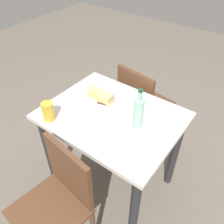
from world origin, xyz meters
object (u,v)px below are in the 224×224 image
(water_bottle, at_px, (138,112))
(beer_glass, at_px, (48,111))
(baguette_sandwich_near, at_px, (101,95))
(knife_near, at_px, (97,103))
(chair_far, at_px, (59,198))
(chair_near, at_px, (140,103))
(dining_table, at_px, (112,130))
(plate_near, at_px, (101,100))

(water_bottle, distance_m, beer_glass, 0.58)
(baguette_sandwich_near, xyz_separation_m, knife_near, (-0.01, 0.05, -0.03))
(chair_far, bearing_deg, chair_near, -85.04)
(baguette_sandwich_near, bearing_deg, chair_near, -98.22)
(dining_table, xyz_separation_m, knife_near, (0.14, -0.02, 0.17))
(chair_far, xyz_separation_m, plate_near, (0.17, -0.62, 0.30))
(beer_glass, bearing_deg, water_bottle, -149.34)
(knife_near, bearing_deg, dining_table, 171.88)
(chair_near, height_order, knife_near, chair_near)
(dining_table, distance_m, knife_near, 0.23)
(water_bottle, bearing_deg, dining_table, 3.15)
(plate_near, bearing_deg, beer_glass, 67.55)
(plate_near, height_order, knife_near, knife_near)
(plate_near, height_order, baguette_sandwich_near, baguette_sandwich_near)
(chair_far, relative_size, chair_near, 1.00)
(dining_table, relative_size, chair_far, 1.07)
(chair_far, relative_size, water_bottle, 3.08)
(chair_far, relative_size, baguette_sandwich_near, 4.38)
(baguette_sandwich_near, bearing_deg, chair_far, 104.87)
(dining_table, height_order, chair_far, chair_far)
(water_bottle, height_order, beer_glass, water_bottle)
(dining_table, distance_m, chair_near, 0.58)
(water_bottle, bearing_deg, chair_far, 71.97)
(dining_table, height_order, plate_near, plate_near)
(plate_near, bearing_deg, chair_near, -98.22)
(chair_near, xyz_separation_m, baguette_sandwich_near, (0.07, 0.48, 0.34))
(chair_far, xyz_separation_m, water_bottle, (-0.18, -0.56, 0.40))
(chair_near, distance_m, water_bottle, 0.73)
(water_bottle, relative_size, beer_glass, 2.14)
(dining_table, distance_m, baguette_sandwich_near, 0.27)
(chair_near, relative_size, water_bottle, 3.08)
(dining_table, bearing_deg, plate_near, -24.65)
(knife_near, xyz_separation_m, water_bottle, (-0.34, 0.01, 0.09))
(baguette_sandwich_near, bearing_deg, knife_near, 101.63)
(chair_near, bearing_deg, beer_glass, 75.52)
(plate_near, distance_m, knife_near, 0.05)
(knife_near, relative_size, beer_glass, 1.36)
(chair_far, height_order, beer_glass, beer_glass)
(chair_near, distance_m, beer_glass, 0.93)
(dining_table, distance_m, water_bottle, 0.33)
(dining_table, bearing_deg, beer_glass, 43.20)
(dining_table, relative_size, chair_near, 1.07)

